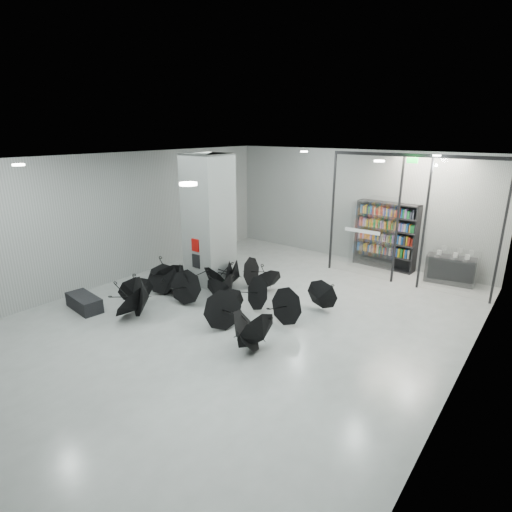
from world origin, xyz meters
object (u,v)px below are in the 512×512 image
Objects in this scene: bench at (84,303)px; bookshelf at (386,235)px; shop_counter at (450,270)px; column at (209,220)px; umbrella_cluster at (211,297)px.

bookshelf is (5.13, 8.36, 0.96)m from bench.
shop_counter is at bearing 54.60° from bench.
umbrella_cluster is (1.36, -1.44, -1.69)m from column.
bookshelf is at bearing 166.42° from shop_counter.
shop_counter is (2.22, -0.24, -0.72)m from bookshelf.
bench is at bearing -117.68° from bookshelf.
bookshelf is 0.41× the size of umbrella_cluster.
bench is (-1.27, -3.61, -1.81)m from column.
umbrella_cluster reaches higher than shop_counter.
shop_counter is 7.59m from umbrella_cluster.
bookshelf is 1.61× the size of shop_counter.
shop_counter is (6.08, 4.51, -1.57)m from column.
column is at bearing -150.86° from shop_counter.
bench is 3.41m from umbrella_cluster.
column is at bearing -125.23° from bookshelf.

